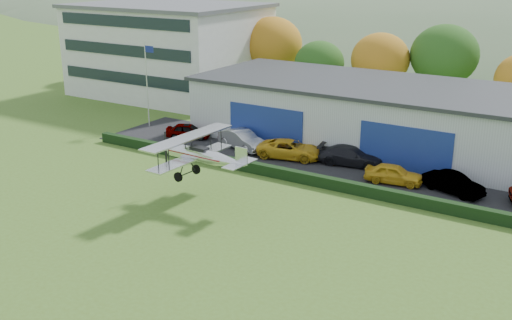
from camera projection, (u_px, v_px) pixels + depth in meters
The scene contains 14 objects.
ground at pixel (157, 282), 29.67m from camera, with size 300.00×300.00×0.00m, color #45641F.
apron at pixel (373, 172), 45.06m from camera, with size 48.00×9.00×0.05m, color black.
hedge at pixel (347, 187), 41.08m from camera, with size 46.00×0.60×0.80m, color black.
hangar at pixel (430, 121), 48.84m from camera, with size 40.60×12.60×5.30m.
office_block at pixel (170, 49), 70.25m from camera, with size 20.60×15.60×10.40m.
flagpole at pixel (147, 77), 55.85m from camera, with size 1.05×0.10×8.00m.
tree_belt at pixel (429, 60), 60.16m from camera, with size 75.70×13.22×10.12m.
car_0 at pixel (188, 131), 53.30m from camera, with size 1.57×3.90×1.33m, color gray.
car_1 at pixel (242, 140), 50.28m from camera, with size 1.68×4.81×1.58m, color silver.
car_2 at pixel (290, 149), 47.92m from camera, with size 2.41×5.23×1.45m, color gold.
car_3 at pixel (351, 156), 46.30m from camera, with size 2.07×5.09×1.48m, color black.
car_4 at pixel (394, 174), 42.50m from camera, with size 1.64×4.08×1.39m, color gold.
car_5 at pixel (453, 183), 40.70m from camera, with size 1.47×4.21×1.39m, color gray.
biplane at pixel (201, 154), 38.38m from camera, with size 6.71×7.67×2.87m.
Camera 1 is at (18.04, -19.66, 15.13)m, focal length 42.14 mm.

